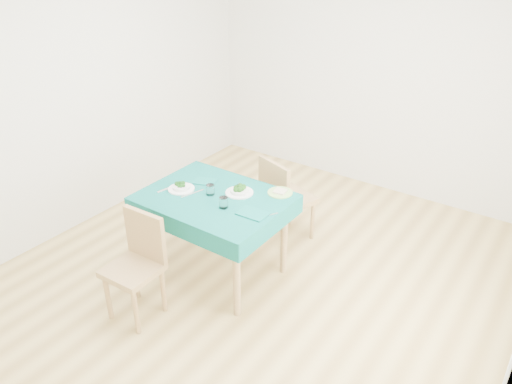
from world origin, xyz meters
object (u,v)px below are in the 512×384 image
Objects in this scene: chair_near at (132,265)px; chair_far at (289,190)px; bowl_near at (181,186)px; bowl_far at (239,189)px; table at (216,235)px; side_plate at (280,193)px.

chair_near is 1.67m from chair_far.
chair_far is 4.67× the size of bowl_near.
chair_near is 4.05× the size of bowl_far.
bowl_near reaches higher than table.
side_plate is (0.27, 0.19, -0.03)m from bowl_far.
side_plate is (0.41, 0.36, 0.38)m from table.
chair_far is 0.74m from bowl_far.
side_plate is (0.20, -0.48, 0.25)m from chair_far.
chair_near is at bearing 95.56° from chair_far.
table is 4.99× the size of bowl_far.
bowl_far is (0.43, 0.23, 0.00)m from bowl_near.
bowl_near is (-0.13, 0.72, 0.32)m from chair_near.
table is 5.56× the size of side_plate.
bowl_near is (-0.51, -0.91, 0.28)m from chair_far.
chair_far reaches higher than table.
table is 1.12× the size of chair_far.
side_plate is at bearing 30.77° from bowl_near.
bowl_near reaches higher than side_plate.
table is 0.46m from bowl_far.
side_plate is at bearing 41.11° from table.
bowl_near is at bearing 98.39° from chair_near.
bowl_near is 0.95× the size of bowl_far.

